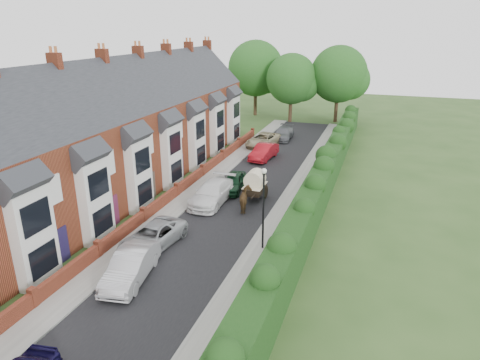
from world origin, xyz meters
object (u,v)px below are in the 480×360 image
object	(u,v)px
horse	(246,200)
horse_cart	(255,183)
car_beige	(263,140)
lamppost	(263,199)
car_red	(264,152)
car_silver_a	(131,266)
car_green	(233,182)
car_grey	(283,133)
car_silver_b	(153,236)
car_white	(212,193)

from	to	relation	value
horse	horse_cart	bearing A→B (deg)	-108.86
car_beige	lamppost	bearing A→B (deg)	-64.90
lamppost	car_red	bearing A→B (deg)	105.69
car_silver_a	car_green	size ratio (longest dim) A/B	1.15
car_grey	horse	xyz separation A→B (m)	(2.27, -21.14, 0.16)
car_grey	horse_cart	distance (m)	19.08
lamppost	car_red	size ratio (longest dim) A/B	1.11
car_beige	car_silver_b	bearing A→B (deg)	-80.84
car_silver_a	car_silver_b	world-z (taller)	car_silver_a
horse_cart	car_red	bearing A→B (deg)	102.19
lamppost	car_beige	bearing A→B (deg)	105.94
lamppost	car_red	world-z (taller)	lamppost
car_silver_a	car_grey	xyz separation A→B (m)	(0.69, 31.60, -0.09)
car_silver_a	horse_cart	bearing A→B (deg)	67.10
car_silver_a	horse_cart	distance (m)	13.02
car_silver_a	car_white	size ratio (longest dim) A/B	0.87
car_silver_b	horse_cart	distance (m)	9.88
car_silver_b	car_white	world-z (taller)	car_white
car_green	car_beige	world-z (taller)	car_beige
car_silver_a	horse	distance (m)	10.86
car_silver_b	car_grey	distance (m)	28.12
car_silver_a	car_green	world-z (taller)	car_silver_a
car_beige	car_grey	bearing A→B (deg)	79.11
car_silver_a	car_silver_b	distance (m)	3.59
lamppost	horse_cart	size ratio (longest dim) A/B	1.54
lamppost	car_green	bearing A→B (deg)	120.17
car_silver_b	lamppost	bearing A→B (deg)	22.21
car_green	horse	world-z (taller)	horse
car_beige	horse_cart	bearing A→B (deg)	-67.19
car_red	horse_cart	bearing A→B (deg)	-72.18
lamppost	car_grey	bearing A→B (deg)	100.79
lamppost	car_silver_b	size ratio (longest dim) A/B	1.03
car_silver_b	horse_cart	world-z (taller)	horse_cart
car_silver_b	horse_cart	size ratio (longest dim) A/B	1.50
car_silver_b	car_red	xyz separation A→B (m)	(1.40, 19.65, 0.07)
car_silver_a	car_white	world-z (taller)	car_white
lamppost	horse_cart	distance (m)	8.03
car_red	lamppost	bearing A→B (deg)	-68.68
lamppost	horse_cart	bearing A→B (deg)	110.51
car_green	horse	distance (m)	4.18
car_silver_b	horse	bearing A→B (deg)	68.23
car_silver_b	horse	size ratio (longest dim) A/B	2.45
lamppost	car_white	size ratio (longest dim) A/B	0.93
car_silver_b	car_green	distance (m)	10.54
lamppost	car_beige	xyz separation A→B (m)	(-6.40, 22.40, -2.56)
car_grey	car_silver_b	bearing A→B (deg)	-94.83
car_silver_a	car_red	bearing A→B (deg)	78.55
lamppost	car_grey	size ratio (longest dim) A/B	1.06
car_red	car_beige	size ratio (longest dim) A/B	0.88
car_white	horse_cart	world-z (taller)	horse_cart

